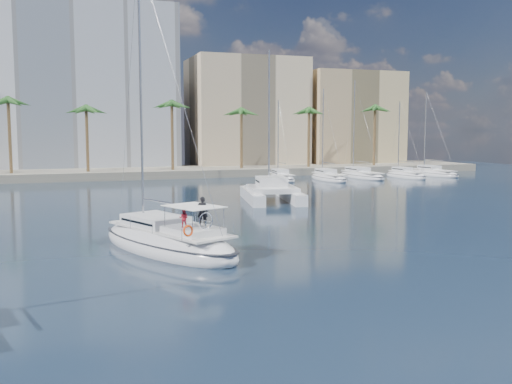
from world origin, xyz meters
name	(u,v)px	position (x,y,z in m)	size (l,w,h in m)	color
ground	(256,260)	(0.00, 0.00, 0.00)	(160.00, 160.00, 0.00)	black
quay	(130,173)	(0.00, 61.00, 0.60)	(120.00, 14.00, 1.20)	gray
building_modern	(47,90)	(-12.00, 73.00, 14.00)	(42.00, 16.00, 28.00)	silver
building_beige	(246,115)	(22.00, 70.00, 10.00)	(20.00, 14.00, 20.00)	#CDB793
building_tan_right	(349,121)	(42.00, 68.00, 9.00)	(18.00, 12.00, 18.00)	tan
palm_centre	(132,110)	(0.00, 57.00, 10.28)	(3.60, 3.60, 12.30)	brown
palm_right	(338,112)	(34.00, 57.00, 10.28)	(3.60, 3.60, 12.30)	brown
main_sloop	(167,242)	(-4.28, 3.96, 0.55)	(8.71, 13.18, 18.74)	white
catamaran	(272,190)	(10.14, 24.73, 1.11)	(7.03, 11.23, 15.43)	white
seagull	(196,244)	(-3.41, -0.08, 1.12)	(1.14, 0.49, 0.21)	silver
moored_yacht_a	(282,180)	(20.00, 47.00, 0.00)	(2.72, 9.35, 11.90)	white
moored_yacht_b	(328,180)	(26.50, 45.00, 0.00)	(3.14, 10.78, 13.72)	white
moored_yacht_c	(361,178)	(33.00, 47.00, 0.00)	(3.55, 12.21, 15.54)	white
moored_yacht_d	(406,178)	(39.50, 45.00, 0.00)	(2.72, 9.35, 11.90)	white
moored_yacht_e	(433,176)	(46.00, 47.00, 0.00)	(3.14, 10.78, 13.72)	white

